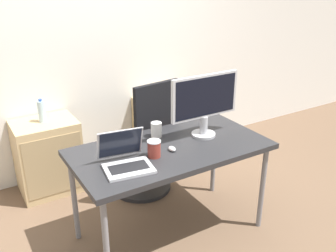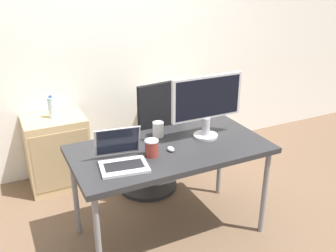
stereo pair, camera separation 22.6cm
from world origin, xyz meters
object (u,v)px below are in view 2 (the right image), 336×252
monitor (207,103)px  mouse (171,149)px  cabinet_right (175,129)px  coffee_cup_brown (152,148)px  laptop_center (122,158)px  cabinet_left (57,152)px  water_bottle (52,108)px  coffee_cup_white (158,129)px  office_chair (151,150)px

monitor → mouse: monitor is taller
cabinet_right → coffee_cup_brown: bearing=-123.3°
laptop_center → coffee_cup_brown: size_ratio=2.91×
cabinet_left → cabinet_right: bearing=0.0°
cabinet_left → coffee_cup_brown: bearing=-69.0°
water_bottle → monitor: 1.47m
coffee_cup_brown → cabinet_left: bearing=111.0°
water_bottle → coffee_cup_white: bearing=-55.4°
office_chair → coffee_cup_brown: office_chair is taller
cabinet_right → coffee_cup_white: coffee_cup_white is taller
office_chair → monitor: 0.87m
cabinet_left → water_bottle: 0.44m
cabinet_left → cabinet_right: 1.25m
cabinet_left → mouse: size_ratio=10.09×
coffee_cup_white → coffee_cup_brown: (-0.17, -0.28, 0.00)m
coffee_cup_white → coffee_cup_brown: size_ratio=0.97×
laptop_center → water_bottle: bearing=100.8°
coffee_cup_brown → monitor: bearing=12.4°
laptop_center → monitor: size_ratio=0.60×
laptop_center → coffee_cup_brown: 0.23m
monitor → coffee_cup_brown: monitor is taller
cabinet_left → coffee_cup_white: 1.21m
coffee_cup_brown → mouse: bearing=4.0°
coffee_cup_white → monitor: bearing=-27.7°
monitor → cabinet_left: bearing=131.4°
cabinet_right → laptop_center: (-1.01, -1.22, 0.46)m
office_chair → cabinet_left: office_chair is taller
cabinet_left → mouse: bearing=-62.8°
office_chair → monitor: (0.21, -0.60, 0.61)m
mouse → coffee_cup_white: bearing=85.3°
water_bottle → mouse: 1.34m
cabinet_right → coffee_cup_brown: coffee_cup_brown is taller
mouse → cabinet_left: bearing=117.2°
coffee_cup_white → cabinet_left: bearing=124.6°
office_chair → water_bottle: office_chair is taller
cabinet_left → water_bottle: bearing=90.0°
water_bottle → coffee_cup_white: (0.63, -0.92, 0.02)m
cabinet_left → laptop_center: (0.23, -1.22, 0.46)m
coffee_cup_brown → water_bottle: bearing=111.0°
office_chair → monitor: monitor is taller
laptop_center → coffee_cup_brown: (0.23, 0.03, 0.01)m
cabinet_left → laptop_center: bearing=-79.2°
cabinet_right → coffee_cup_white: size_ratio=5.97×
cabinet_left → monitor: bearing=-48.6°
office_chair → cabinet_left: 0.90m
cabinet_right → water_bottle: water_bottle is taller
office_chair → laptop_center: office_chair is taller
monitor → coffee_cup_white: size_ratio=4.96×
cabinet_right → laptop_center: size_ratio=2.00×
office_chair → coffee_cup_white: office_chair is taller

